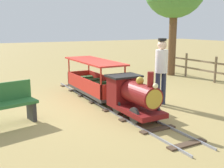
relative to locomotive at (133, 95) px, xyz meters
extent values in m
plane|color=#A38C51|center=(0.00, -1.09, -0.48)|extent=(60.00, 60.00, 0.00)
cube|color=gray|center=(-0.25, -1.03, -0.46)|extent=(0.03, 6.05, 0.04)
cube|color=gray|center=(0.25, -1.03, -0.46)|extent=(0.03, 6.05, 0.04)
cube|color=#4C3828|center=(0.00, -3.68, -0.47)|extent=(0.74, 0.14, 0.03)
cube|color=#4C3828|center=(0.00, -2.92, -0.47)|extent=(0.74, 0.14, 0.03)
cube|color=#4C3828|center=(0.00, -2.17, -0.47)|extent=(0.74, 0.14, 0.03)
cube|color=#4C3828|center=(0.00, -1.41, -0.47)|extent=(0.74, 0.14, 0.03)
cube|color=#4C3828|center=(0.00, -0.65, -0.47)|extent=(0.74, 0.14, 0.03)
cube|color=#4C3828|center=(0.00, 0.10, -0.47)|extent=(0.74, 0.14, 0.03)
cube|color=#4C3828|center=(0.00, 0.86, -0.47)|extent=(0.74, 0.14, 0.03)
cube|color=#4C3828|center=(0.00, 1.62, -0.47)|extent=(0.74, 0.14, 0.03)
cube|color=maroon|center=(0.00, 0.09, -0.27)|extent=(0.62, 1.40, 0.10)
cylinder|color=maroon|center=(0.00, 0.29, 0.08)|extent=(0.44, 0.85, 0.44)
cylinder|color=#B7932D|center=(0.00, 0.72, 0.08)|extent=(0.37, 0.02, 0.37)
cylinder|color=maroon|center=(0.00, 0.59, 0.44)|extent=(0.12, 0.12, 0.28)
sphere|color=#B7932D|center=(0.00, 0.24, 0.35)|extent=(0.16, 0.16, 0.16)
cube|color=maroon|center=(0.00, -0.38, 0.05)|extent=(0.62, 0.45, 0.55)
cube|color=black|center=(0.00, -0.38, 0.35)|extent=(0.70, 0.53, 0.04)
sphere|color=#F2EAB2|center=(0.00, 0.75, 0.34)|extent=(0.10, 0.10, 0.10)
cylinder|color=#2D2D2D|center=(-0.25, 0.44, -0.28)|extent=(0.05, 0.32, 0.32)
cylinder|color=#2D2D2D|center=(0.25, 0.44, -0.28)|extent=(0.05, 0.32, 0.32)
cylinder|color=#2D2D2D|center=(-0.25, -0.26, -0.28)|extent=(0.05, 0.32, 0.32)
cylinder|color=#2D2D2D|center=(0.25, -0.26, -0.28)|extent=(0.05, 0.32, 0.32)
cube|color=#3F3F3F|center=(0.00, -1.93, -0.30)|extent=(0.70, 2.25, 0.08)
cube|color=red|center=(-0.33, -1.93, -0.09)|extent=(0.04, 2.25, 0.35)
cube|color=red|center=(0.33, -1.93, -0.09)|extent=(0.04, 2.25, 0.35)
cube|color=red|center=(0.00, -0.83, -0.09)|extent=(0.70, 0.04, 0.35)
cube|color=red|center=(0.00, -3.04, -0.09)|extent=(0.70, 0.04, 0.35)
cylinder|color=red|center=(-0.32, -0.86, 0.11)|extent=(0.04, 0.04, 0.75)
cylinder|color=red|center=(0.32, -0.86, 0.11)|extent=(0.04, 0.04, 0.75)
cylinder|color=red|center=(-0.32, -3.01, 0.11)|extent=(0.04, 0.04, 0.75)
cylinder|color=red|center=(0.32, -3.01, 0.11)|extent=(0.04, 0.04, 0.75)
cube|color=red|center=(0.00, -1.93, 0.51)|extent=(0.80, 2.35, 0.04)
cube|color=#2D6B33|center=(0.00, -2.66, -0.14)|extent=(0.54, 0.20, 0.24)
cube|color=#2D6B33|center=(0.00, -2.18, -0.14)|extent=(0.54, 0.20, 0.24)
cube|color=#2D6B33|center=(0.00, -1.69, -0.14)|extent=(0.54, 0.20, 0.24)
cube|color=#2D6B33|center=(0.00, -1.20, -0.14)|extent=(0.54, 0.20, 0.24)
cylinder|color=#262626|center=(-0.25, -1.14, -0.32)|extent=(0.04, 0.24, 0.24)
cylinder|color=#262626|center=(0.25, -1.14, -0.32)|extent=(0.04, 0.24, 0.24)
cylinder|color=#262626|center=(-0.25, -2.72, -0.32)|extent=(0.04, 0.24, 0.24)
cylinder|color=#262626|center=(0.25, -2.72, -0.32)|extent=(0.04, 0.24, 0.24)
cylinder|color=#282D47|center=(-1.21, -0.48, -0.08)|extent=(0.12, 0.12, 0.80)
cylinder|color=#282D47|center=(-1.03, -0.48, -0.08)|extent=(0.12, 0.12, 0.80)
cylinder|color=white|center=(-1.12, -0.48, 0.59)|extent=(0.30, 0.30, 0.55)
sphere|color=beige|center=(-1.12, -0.48, 0.98)|extent=(0.22, 0.22, 0.22)
cylinder|color=black|center=(-1.12, -0.48, 1.11)|extent=(0.20, 0.20, 0.06)
cube|color=#2D6B33|center=(2.48, -0.72, -0.06)|extent=(1.35, 0.65, 0.06)
cube|color=#333333|center=(1.93, -0.83, -0.27)|extent=(0.14, 0.33, 0.42)
cylinder|color=brown|center=(-4.21, -3.69, 0.80)|extent=(0.30, 0.30, 2.57)
cylinder|color=#756047|center=(-4.48, -4.56, -0.03)|extent=(0.08, 0.08, 0.90)
cylinder|color=#756047|center=(-4.48, -3.15, -0.03)|extent=(0.08, 0.08, 0.90)
cylinder|color=#756047|center=(-4.48, -1.74, -0.03)|extent=(0.08, 0.08, 0.90)
camera|label=1|loc=(3.03, 4.63, 1.38)|focal=43.53mm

